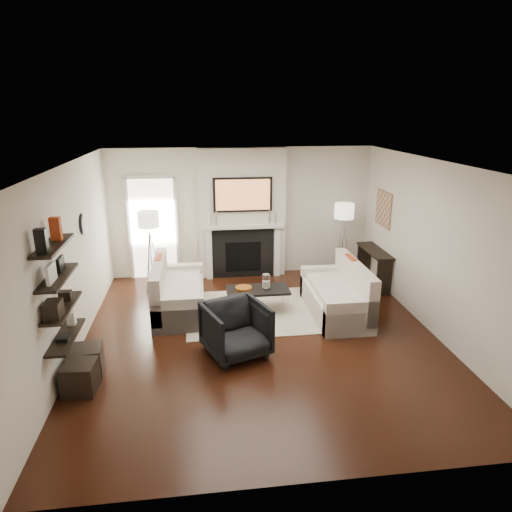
{
  "coord_description": "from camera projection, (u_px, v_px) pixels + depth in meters",
  "views": [
    {
      "loc": [
        -0.9,
        -6.41,
        3.43
      ],
      "look_at": [
        0.0,
        0.6,
        1.15
      ],
      "focal_mm": 32.0,
      "sensor_mm": 36.0,
      "label": 1
    }
  ],
  "objects": [
    {
      "name": "room_envelope",
      "position": [
        261.0,
        256.0,
        6.8
      ],
      "size": [
        6.0,
        6.0,
        6.0
      ],
      "color": "black",
      "rests_on": "ground"
    },
    {
      "name": "chimney_breast",
      "position": [
        242.0,
        214.0,
        9.51
      ],
      "size": [
        1.8,
        0.25,
        2.7
      ],
      "primitive_type": "cube",
      "color": "silver",
      "rests_on": "floor"
    },
    {
      "name": "fireplace_surround",
      "position": [
        243.0,
        253.0,
        9.64
      ],
      "size": [
        1.3,
        0.02,
        1.04
      ],
      "primitive_type": "cube",
      "color": "black",
      "rests_on": "floor"
    },
    {
      "name": "firebox",
      "position": [
        243.0,
        257.0,
        9.66
      ],
      "size": [
        0.75,
        0.02,
        0.65
      ],
      "primitive_type": "cube",
      "color": "black",
      "rests_on": "floor"
    },
    {
      "name": "mantel_pilaster_l",
      "position": [
        209.0,
        254.0,
        9.52
      ],
      "size": [
        0.12,
        0.08,
        1.1
      ],
      "primitive_type": "cube",
      "color": "white",
      "rests_on": "floor"
    },
    {
      "name": "mantel_pilaster_r",
      "position": [
        277.0,
        251.0,
        9.69
      ],
      "size": [
        0.12,
        0.08,
        1.1
      ],
      "primitive_type": "cube",
      "color": "white",
      "rests_on": "floor"
    },
    {
      "name": "mantel_shelf",
      "position": [
        243.0,
        227.0,
        9.41
      ],
      "size": [
        1.7,
        0.18,
        0.07
      ],
      "primitive_type": "cube",
      "color": "white",
      "rests_on": "chimney_breast"
    },
    {
      "name": "tv_body",
      "position": [
        243.0,
        195.0,
        9.23
      ],
      "size": [
        1.2,
        0.06,
        0.7
      ],
      "primitive_type": "cube",
      "color": "black",
      "rests_on": "chimney_breast"
    },
    {
      "name": "tv_screen",
      "position": [
        243.0,
        195.0,
        9.2
      ],
      "size": [
        1.1,
        0.0,
        0.62
      ],
      "primitive_type": "cube",
      "color": "#BF723F",
      "rests_on": "tv_body"
    },
    {
      "name": "candlestick_l_tall",
      "position": [
        216.0,
        218.0,
        9.3
      ],
      "size": [
        0.04,
        0.04,
        0.3
      ],
      "primitive_type": "cylinder",
      "color": "silver",
      "rests_on": "mantel_shelf"
    },
    {
      "name": "candlestick_l_short",
      "position": [
        210.0,
        220.0,
        9.29
      ],
      "size": [
        0.04,
        0.04,
        0.24
      ],
      "primitive_type": "cylinder",
      "color": "silver",
      "rests_on": "mantel_shelf"
    },
    {
      "name": "candlestick_r_tall",
      "position": [
        269.0,
        217.0,
        9.43
      ],
      "size": [
        0.04,
        0.04,
        0.3
      ],
      "primitive_type": "cylinder",
      "color": "silver",
      "rests_on": "mantel_shelf"
    },
    {
      "name": "candlestick_r_short",
      "position": [
        276.0,
        218.0,
        9.45
      ],
      "size": [
        0.04,
        0.04,
        0.24
      ],
      "primitive_type": "cylinder",
      "color": "silver",
      "rests_on": "mantel_shelf"
    },
    {
      "name": "hallway_panel",
      "position": [
        153.0,
        229.0,
        9.48
      ],
      "size": [
        0.9,
        0.02,
        2.1
      ],
      "primitive_type": "cube",
      "color": "white",
      "rests_on": "floor"
    },
    {
      "name": "door_trim_l",
      "position": [
        130.0,
        230.0,
        9.4
      ],
      "size": [
        0.06,
        0.06,
        2.16
      ],
      "primitive_type": "cube",
      "color": "white",
      "rests_on": "floor"
    },
    {
      "name": "door_trim_r",
      "position": [
        177.0,
        229.0,
        9.52
      ],
      "size": [
        0.06,
        0.06,
        2.16
      ],
      "primitive_type": "cube",
      "color": "white",
      "rests_on": "floor"
    },
    {
      "name": "door_trim_top",
      "position": [
        150.0,
        177.0,
        9.13
      ],
      "size": [
        1.02,
        0.06,
        0.06
      ],
      "primitive_type": "cube",
      "color": "white",
      "rests_on": "wall_back"
    },
    {
      "name": "rug",
      "position": [
        261.0,
        311.0,
        8.12
      ],
      "size": [
        2.6,
        2.0,
        0.01
      ],
      "primitive_type": "cube",
      "color": "#B9AF97",
      "rests_on": "floor"
    },
    {
      "name": "loveseat_left_base",
      "position": [
        180.0,
        300.0,
        8.07
      ],
      "size": [
        0.85,
        1.8,
        0.42
      ],
      "primitive_type": "cube",
      "color": "beige",
      "rests_on": "floor"
    },
    {
      "name": "loveseat_left_back",
      "position": [
        159.0,
        284.0,
        7.93
      ],
      "size": [
        0.18,
        1.8,
        0.8
      ],
      "primitive_type": "cube",
      "color": "beige",
      "rests_on": "floor"
    },
    {
      "name": "loveseat_left_arm_n",
      "position": [
        178.0,
        315.0,
        7.27
      ],
      "size": [
        0.85,
        0.18,
        0.6
      ],
      "primitive_type": "cube",
      "color": "beige",
      "rests_on": "floor"
    },
    {
      "name": "loveseat_left_arm_s",
      "position": [
        181.0,
        279.0,
        8.8
      ],
      "size": [
        0.85,
        0.18,
        0.6
      ],
      "primitive_type": "cube",
      "color": "beige",
      "rests_on": "floor"
    },
    {
      "name": "loveseat_left_cushion",
      "position": [
        182.0,
        286.0,
        7.99
      ],
      "size": [
        0.63,
        1.44,
        0.1
      ],
      "primitive_type": "cube",
      "color": "beige",
      "rests_on": "loveseat_left_base"
    },
    {
      "name": "pillow_left_orange",
      "position": [
        160.0,
        268.0,
        8.15
      ],
      "size": [
        0.1,
        0.42,
        0.42
      ],
      "primitive_type": "cube",
      "color": "#A93814",
      "rests_on": "loveseat_left_cushion"
    },
    {
      "name": "pillow_left_charcoal",
      "position": [
        157.0,
        280.0,
        7.59
      ],
      "size": [
        0.1,
        0.4,
        0.4
      ],
      "primitive_type": "cube",
      "color": "black",
      "rests_on": "loveseat_left_cushion"
    },
    {
      "name": "loveseat_right_base",
      "position": [
        335.0,
        303.0,
        7.96
      ],
      "size": [
        0.85,
        1.8,
        0.42
      ],
      "primitive_type": "cube",
      "color": "beige",
      "rests_on": "floor"
    },
    {
      "name": "loveseat_right_back",
      "position": [
        355.0,
        285.0,
        7.9
      ],
      "size": [
        0.18,
        1.8,
        0.8
      ],
      "primitive_type": "cube",
      "color": "beige",
      "rests_on": "floor"
    },
    {
      "name": "loveseat_right_arm_n",
      "position": [
        350.0,
        318.0,
        7.17
      ],
      "size": [
        0.85,
        0.18,
        0.6
      ],
      "primitive_type": "cube",
      "color": "beige",
      "rests_on": "floor"
    },
    {
      "name": "loveseat_right_arm_s",
      "position": [
        323.0,
        281.0,
        8.7
      ],
      "size": [
        0.85,
        0.18,
        0.6
      ],
      "primitive_type": "cube",
      "color": "beige",
      "rests_on": "floor"
    },
    {
      "name": "loveseat_right_cushion",
      "position": [
        333.0,
        289.0,
        7.87
      ],
      "size": [
        0.63,
        1.44,
        0.1
      ],
      "primitive_type": "cube",
      "color": "beige",
      "rests_on": "loveseat_right_base"
    },
    {
      "name": "pillow_right_orange",
      "position": [
        350.0,
        268.0,
        8.12
      ],
      "size": [
        0.1,
        0.42,
        0.42
      ],
      "primitive_type": "cube",
      "color": "#A93814",
      "rests_on": "loveseat_right_cushion"
    },
    {
      "name": "pillow_right_charcoal",
      "position": [
        362.0,
        281.0,
        7.56
      ],
      "size": [
        0.1,
        0.4,
        0.4
      ],
      "primitive_type": "cube",
      "color": "black",
      "rests_on": "loveseat_right_cushion"
    },
    {
      "name": "coffee_table",
      "position": [
        258.0,
        290.0,
        8.02
      ],
      "size": [
        1.1,
        0.55,
        0.04
      ],
      "primitive_type": "cube",
      "color": "black",
      "rests_on": "floor"
    },
    {
      "name": "coffee_leg_nw",
      "position": [
        231.0,
        308.0,
        7.81
      ],
      "size": [
        0.02,
        0.02,
        0.38
      ],
      "primitive_type": "cylinder",
      "color": "silver",
      "rests_on": "floor"
    },
    {
      "name": "coffee_leg_ne",
      "position": [
        288.0,
        304.0,
        7.93
      ],
      "size": [
        0.02,
        0.02,
        0.38
      ],
      "primitive_type": "cylinder",
      "color": "silver",
      "rests_on": "floor"
    },
    {
      "name": "coffee_leg_sw",
      "position": [
        229.0,
        297.0,
        8.23
      ],
      "size": [
        0.02,
        0.02,
        0.38
      ],
      "primitive_type": "cylinder",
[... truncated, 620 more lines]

